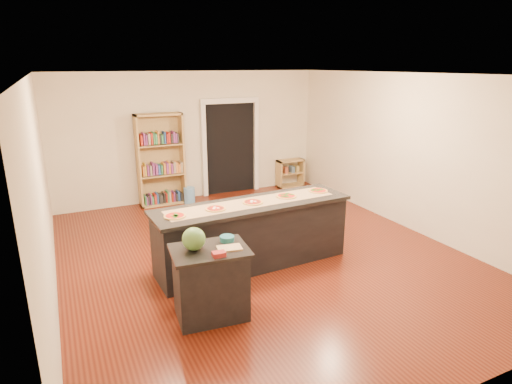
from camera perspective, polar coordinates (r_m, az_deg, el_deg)
name	(u,v)px	position (r m, az deg, el deg)	size (l,w,h in m)	color
room	(262,170)	(6.48, 0.76, 2.93)	(6.00, 7.00, 2.80)	beige
doorway	(230,142)	(9.97, -3.44, 6.64)	(1.40, 0.09, 2.21)	black
kitchen_island	(253,234)	(6.44, -0.42, -5.62)	(2.99, 0.81, 0.99)	black
side_counter	(211,283)	(5.23, -6.06, -11.93)	(0.89, 0.65, 0.88)	black
bookshelf	(161,160)	(9.35, -12.58, 4.20)	(0.98, 0.35, 1.96)	tan
low_shelf	(290,173)	(10.67, 4.57, 2.55)	(0.68, 0.29, 0.68)	tan
waste_bin	(189,195)	(9.49, -8.88, -0.44)	(0.24, 0.24, 0.35)	#5E99D3
kraft_paper	(252,203)	(6.28, -0.51, -1.41)	(2.60, 0.47, 0.00)	#A07652
watermelon	(194,239)	(4.98, -8.30, -6.22)	(0.27, 0.27, 0.27)	#144214
cutting_board	(229,248)	(5.02, -3.56, -7.47)	(0.28, 0.19, 0.02)	tan
package_red	(219,254)	(4.84, -4.96, -8.25)	(0.15, 0.10, 0.05)	maroon
package_teal	(227,239)	(5.22, -3.88, -6.22)	(0.18, 0.18, 0.07)	#195966
pizza_a	(175,216)	(5.81, -10.77, -3.16)	(0.29, 0.29, 0.02)	tan
pizza_b	(216,209)	(6.02, -5.42, -2.22)	(0.29, 0.29, 0.02)	tan
pizza_c	(253,202)	(6.27, -0.45, -1.35)	(0.30, 0.30, 0.02)	tan
pizza_d	(286,196)	(6.57, 4.07, -0.53)	(0.30, 0.30, 0.02)	tan
pizza_e	(318,191)	(6.90, 8.28, 0.17)	(0.28, 0.28, 0.02)	tan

